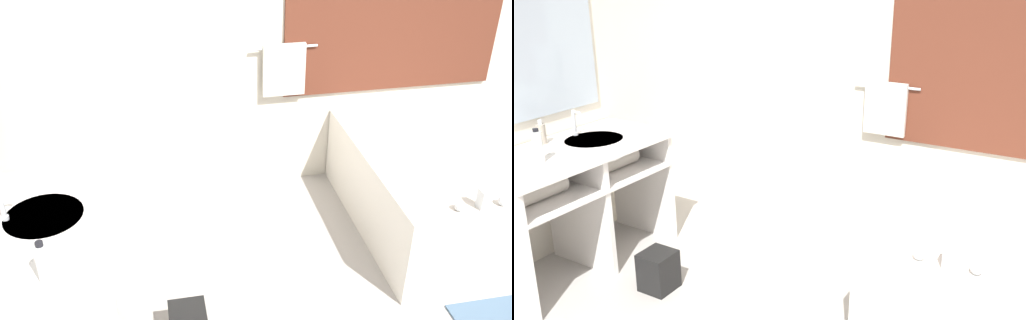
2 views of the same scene
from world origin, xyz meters
TOP-DOWN VIEW (x-y plane):
  - wall_back_with_blinds at (0.02, 2.23)m, footprint 7.40×0.13m
  - vanity_counter at (-1.86, 0.57)m, footprint 0.65×1.29m
  - sink_faucet at (-2.04, 0.74)m, footprint 0.09×0.04m
  - bathtub at (0.56, 1.41)m, footprint 0.92×1.56m
  - water_bottle_1 at (-1.79, 0.24)m, footprint 0.06×0.06m
  - soap_dispenser at (-2.08, 0.49)m, footprint 0.06×0.06m
  - waste_bin at (-1.21, 0.57)m, footprint 0.20×0.20m

SIDE VIEW (x-z plane):
  - waste_bin at x=-1.21m, z-range 0.00..0.26m
  - bathtub at x=0.56m, z-range -0.03..0.69m
  - vanity_counter at x=-1.86m, z-range 0.19..1.07m
  - soap_dispenser at x=-2.08m, z-range 0.86..1.02m
  - sink_faucet at x=-2.04m, z-range 0.87..1.05m
  - water_bottle_1 at x=-1.79m, z-range 0.86..1.08m
  - wall_back_with_blinds at x=0.02m, z-range 0.00..2.70m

